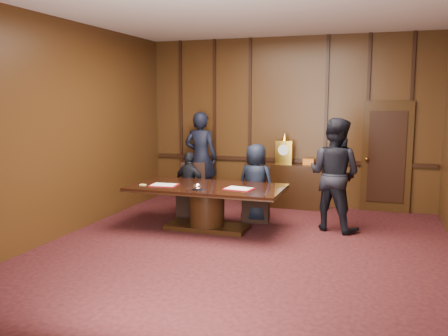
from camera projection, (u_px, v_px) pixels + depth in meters
name	position (u px, v px, depth m)	size (l,w,h in m)	color
room	(247.00, 135.00, 6.73)	(7.00, 7.04, 3.50)	black
sideboard	(284.00, 184.00, 9.86)	(1.60, 0.45, 1.54)	black
conference_table	(207.00, 200.00, 8.11)	(2.62, 1.32, 0.76)	black
folder_left	(164.00, 185.00, 8.12)	(0.49, 0.37, 0.02)	maroon
folder_right	(239.00, 189.00, 7.79)	(0.50, 0.39, 0.02)	maroon
inkstand	(197.00, 187.00, 7.65)	(0.20, 0.14, 0.12)	white
notepad	(143.00, 185.00, 8.15)	(0.10, 0.07, 0.01)	#ECDB73
chair_left	(191.00, 200.00, 9.17)	(0.56, 0.56, 0.99)	black
chair_right	(256.00, 205.00, 8.76)	(0.55, 0.55, 0.99)	black
signatory_left	(190.00, 184.00, 9.05)	(0.72, 0.30, 1.23)	black
signatory_right	(256.00, 183.00, 8.63)	(0.70, 0.46, 1.43)	black
witness_left	(201.00, 157.00, 10.20)	(0.72, 0.47, 1.97)	black
witness_right	(334.00, 174.00, 8.04)	(0.93, 0.73, 1.92)	black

